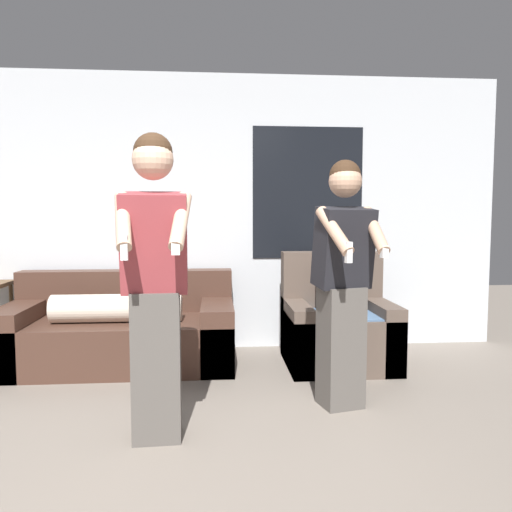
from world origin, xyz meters
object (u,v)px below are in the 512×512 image
(person_left, at_px, (155,282))
(person_right, at_px, (343,280))
(couch, at_px, (121,332))
(armchair, at_px, (338,327))

(person_left, bearing_deg, person_right, 18.76)
(couch, relative_size, person_right, 1.17)
(couch, distance_m, armchair, 1.93)
(couch, bearing_deg, person_left, -72.45)
(person_left, xyz_separation_m, person_right, (1.22, 0.41, -0.06))
(armchair, bearing_deg, couch, 175.32)
(armchair, relative_size, person_left, 0.55)
(couch, relative_size, person_left, 1.11)
(person_left, distance_m, person_right, 1.29)
(armchair, relative_size, person_right, 0.58)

